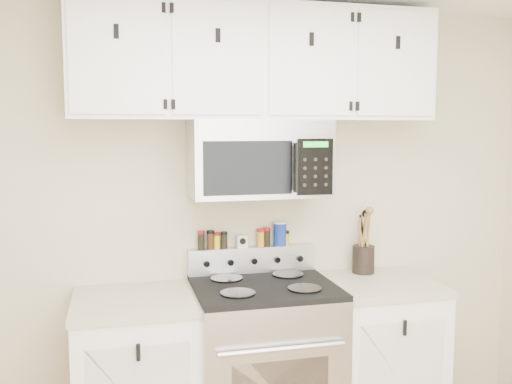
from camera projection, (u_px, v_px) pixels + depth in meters
back_wall at (251, 221)px, 3.37m from camera, size 3.50×0.01×2.50m
range at (264, 366)px, 3.15m from camera, size 0.76×0.65×1.10m
base_cabinet_left at (137, 382)px, 3.01m from camera, size 0.64×0.62×0.92m
base_cabinet_right at (377, 357)px, 3.34m from camera, size 0.64×0.62×0.92m
microwave at (259, 158)px, 3.15m from camera, size 0.76×0.44×0.42m
upper_cabinets at (258, 63)px, 3.12m from camera, size 2.00×0.35×0.62m
utensil_crock at (363, 257)px, 3.46m from camera, size 0.13×0.13×0.39m
kitchen_timer at (242, 241)px, 3.34m from camera, size 0.06×0.06×0.07m
salt_canister at (280, 234)px, 3.39m from camera, size 0.08×0.08×0.14m
spice_jar_0 at (201, 240)px, 3.28m from camera, size 0.04×0.04×0.11m
spice_jar_1 at (211, 240)px, 3.29m from camera, size 0.04×0.04×0.11m
spice_jar_2 at (217, 240)px, 3.30m from camera, size 0.04×0.04×0.09m
spice_jar_3 at (224, 240)px, 3.31m from camera, size 0.04×0.04×0.10m
spice_jar_4 at (261, 238)px, 3.36m from camera, size 0.05×0.05×0.10m
spice_jar_5 at (267, 237)px, 3.37m from camera, size 0.05×0.05×0.11m
spice_jar_6 at (280, 237)px, 3.39m from camera, size 0.04×0.04×0.10m
spice_jar_7 at (286, 238)px, 3.40m from camera, size 0.04×0.04×0.09m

